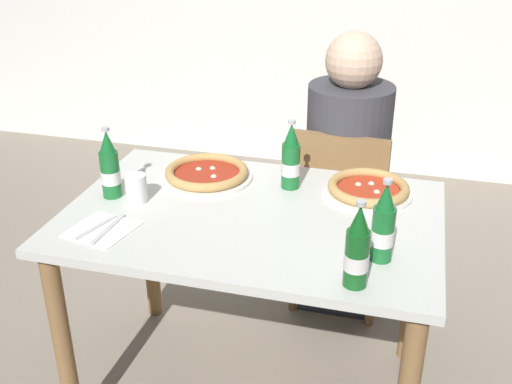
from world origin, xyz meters
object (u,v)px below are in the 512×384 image
(beer_bottle_right, at_px, (357,251))
(beer_bottle_center, at_px, (110,168))
(paper_cup, at_px, (136,188))
(dining_table_main, at_px, (252,243))
(beer_bottle_extra, at_px, (291,160))
(beer_bottle_left, at_px, (383,226))
(pizza_marinara_far, at_px, (207,174))
(napkin_with_cutlery, at_px, (102,229))
(diner_seated, at_px, (345,182))
(pizza_margherita_near, at_px, (368,189))
(chair_behind_table, at_px, (341,209))

(beer_bottle_right, bearing_deg, beer_bottle_center, 160.07)
(beer_bottle_center, xyz_separation_m, paper_cup, (0.10, -0.02, -0.06))
(dining_table_main, xyz_separation_m, beer_bottle_extra, (0.08, 0.22, 0.22))
(paper_cup, bearing_deg, beer_bottle_left, -10.45)
(pizza_marinara_far, height_order, napkin_with_cutlery, pizza_marinara_far)
(pizza_marinara_far, distance_m, paper_cup, 0.28)
(diner_seated, bearing_deg, dining_table_main, -108.64)
(beer_bottle_center, relative_size, beer_bottle_right, 1.00)
(pizza_marinara_far, bearing_deg, pizza_margherita_near, 2.25)
(beer_bottle_right, relative_size, napkin_with_cutlery, 1.17)
(pizza_margherita_near, relative_size, beer_bottle_extra, 1.21)
(beer_bottle_left, bearing_deg, napkin_with_cutlery, -176.12)
(napkin_with_cutlery, bearing_deg, chair_behind_table, 53.08)
(pizza_marinara_far, bearing_deg, beer_bottle_left, -30.33)
(beer_bottle_right, height_order, napkin_with_cutlery, beer_bottle_right)
(beer_bottle_left, distance_m, beer_bottle_extra, 0.52)
(beer_bottle_center, bearing_deg, beer_bottle_extra, 21.60)
(chair_behind_table, distance_m, napkin_with_cutlery, 1.08)
(pizza_marinara_far, bearing_deg, napkin_with_cutlery, -113.22)
(diner_seated, xyz_separation_m, napkin_with_cutlery, (-0.63, -0.89, 0.17))
(diner_seated, bearing_deg, paper_cup, -131.98)
(beer_bottle_right, bearing_deg, diner_seated, 98.44)
(diner_seated, bearing_deg, beer_bottle_left, -76.53)
(diner_seated, bearing_deg, chair_behind_table, -95.05)
(beer_bottle_center, height_order, napkin_with_cutlery, beer_bottle_center)
(beer_bottle_left, height_order, beer_bottle_center, same)
(beer_bottle_left, bearing_deg, beer_bottle_extra, 131.37)
(paper_cup, bearing_deg, pizza_marinara_far, 54.02)
(pizza_margherita_near, bearing_deg, pizza_marinara_far, -177.75)
(beer_bottle_right, bearing_deg, pizza_margherita_near, 92.17)
(chair_behind_table, xyz_separation_m, napkin_with_cutlery, (-0.63, -0.84, 0.27))
(pizza_margherita_near, distance_m, pizza_marinara_far, 0.57)
(dining_table_main, xyz_separation_m, beer_bottle_center, (-0.49, -0.01, 0.22))
(beer_bottle_left, distance_m, paper_cup, 0.83)
(pizza_marinara_far, xyz_separation_m, beer_bottle_left, (0.65, -0.38, 0.08))
(beer_bottle_extra, relative_size, paper_cup, 2.60)
(pizza_margherita_near, height_order, beer_bottle_right, beer_bottle_right)
(beer_bottle_right, bearing_deg, chair_behind_table, 99.16)
(diner_seated, distance_m, pizza_marinara_far, 0.66)
(beer_bottle_center, distance_m, beer_bottle_right, 0.91)
(napkin_with_cutlery, bearing_deg, paper_cup, 84.28)
(beer_bottle_left, relative_size, napkin_with_cutlery, 1.17)
(diner_seated, height_order, paper_cup, diner_seated)
(chair_behind_table, distance_m, pizza_marinara_far, 0.67)
(beer_bottle_left, bearing_deg, beer_bottle_right, -110.57)
(beer_bottle_center, bearing_deg, paper_cup, -9.07)
(dining_table_main, bearing_deg, beer_bottle_left, -22.20)
(dining_table_main, xyz_separation_m, napkin_with_cutlery, (-0.41, -0.23, 0.12))
(chair_behind_table, xyz_separation_m, diner_seated, (0.00, 0.05, 0.10))
(napkin_with_cutlery, bearing_deg, pizza_margherita_near, 31.10)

